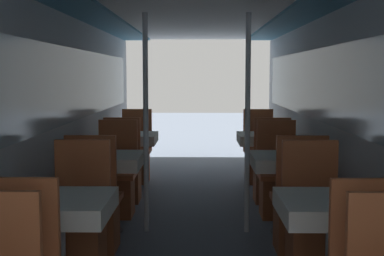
# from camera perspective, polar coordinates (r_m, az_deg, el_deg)

# --- Properties ---
(wall_left) EXTENTS (0.05, 9.92, 2.08)m
(wall_left) POSITION_cam_1_polar(r_m,az_deg,el_deg) (4.61, -15.56, 0.43)
(wall_left) COLOR silver
(wall_left) RESTS_ON ground_plane
(wall_right) EXTENTS (0.05, 9.92, 2.08)m
(wall_right) POSITION_cam_1_polar(r_m,az_deg,el_deg) (4.60, 16.52, 0.39)
(wall_right) COLOR silver
(wall_right) RESTS_ON ground_plane
(dining_table_left_1) EXTENTS (0.67, 0.67, 0.75)m
(dining_table_left_1) POSITION_cam_1_polar(r_m,az_deg,el_deg) (3.48, -14.16, -8.72)
(dining_table_left_1) COLOR #4C4C51
(dining_table_left_1) RESTS_ON ground_plane
(chair_left_far_1) EXTENTS (0.42, 0.42, 1.02)m
(chair_left_far_1) POSITION_cam_1_polar(r_m,az_deg,el_deg) (4.11, -11.93, -11.40)
(chair_left_far_1) COLOR brown
(chair_left_far_1) RESTS_ON ground_plane
(dining_table_left_2) EXTENTS (0.67, 0.67, 0.75)m
(dining_table_left_2) POSITION_cam_1_polar(r_m,az_deg,el_deg) (5.18, -9.10, -3.86)
(dining_table_left_2) COLOR #4C4C51
(dining_table_left_2) RESTS_ON ground_plane
(chair_left_near_2) EXTENTS (0.42, 0.42, 1.02)m
(chair_left_near_2) POSITION_cam_1_polar(r_m,az_deg,el_deg) (4.69, -10.25, -9.19)
(chair_left_near_2) COLOR brown
(chair_left_near_2) RESTS_ON ground_plane
(chair_left_far_2) EXTENTS (0.42, 0.42, 1.02)m
(chair_left_far_2) POSITION_cam_1_polar(r_m,az_deg,el_deg) (5.80, -8.06, -6.27)
(chair_left_far_2) COLOR brown
(chair_left_far_2) RESTS_ON ground_plane
(support_pole_left_2) EXTENTS (0.05, 0.05, 2.08)m
(support_pole_left_2) POSITION_cam_1_polar(r_m,az_deg,el_deg) (5.07, -4.95, 0.41)
(support_pole_left_2) COLOR silver
(support_pole_left_2) RESTS_ON ground_plane
(dining_table_left_3) EXTENTS (0.67, 0.67, 0.75)m
(dining_table_left_3) POSITION_cam_1_polar(r_m,az_deg,el_deg) (6.91, -6.58, -1.41)
(dining_table_left_3) COLOR #4C4C51
(dining_table_left_3) RESTS_ON ground_plane
(chair_left_near_3) EXTENTS (0.42, 0.42, 1.02)m
(chair_left_near_3) POSITION_cam_1_polar(r_m,az_deg,el_deg) (6.40, -7.21, -5.11)
(chair_left_near_3) COLOR brown
(chair_left_near_3) RESTS_ON ground_plane
(chair_left_far_3) EXTENTS (0.42, 0.42, 1.02)m
(chair_left_far_3) POSITION_cam_1_polar(r_m,az_deg,el_deg) (7.53, -5.99, -3.46)
(chair_left_far_3) COLOR brown
(chair_left_far_3) RESTS_ON ground_plane
(dining_table_right_1) EXTENTS (0.67, 0.67, 0.75)m
(dining_table_right_1) POSITION_cam_1_polar(r_m,az_deg,el_deg) (3.47, 14.88, -8.79)
(dining_table_right_1) COLOR #4C4C51
(dining_table_right_1) RESTS_ON ground_plane
(chair_right_far_1) EXTENTS (0.42, 0.42, 1.02)m
(chair_right_far_1) POSITION_cam_1_polar(r_m,az_deg,el_deg) (4.10, 12.76, -11.46)
(chair_right_far_1) COLOR brown
(chair_right_far_1) RESTS_ON ground_plane
(dining_table_right_2) EXTENTS (0.67, 0.67, 0.75)m
(dining_table_right_2) POSITION_cam_1_polar(r_m,az_deg,el_deg) (5.17, 10.09, -3.89)
(dining_table_right_2) COLOR #4C4C51
(dining_table_right_2) RESTS_ON ground_plane
(chair_right_near_2) EXTENTS (0.42, 0.42, 1.02)m
(chair_right_near_2) POSITION_cam_1_polar(r_m,az_deg,el_deg) (4.69, 11.17, -9.24)
(chair_right_near_2) COLOR brown
(chair_right_near_2) RESTS_ON ground_plane
(chair_right_far_2) EXTENTS (0.42, 0.42, 1.02)m
(chair_right_far_2) POSITION_cam_1_polar(r_m,az_deg,el_deg) (5.79, 9.11, -6.30)
(chair_right_far_2) COLOR brown
(chair_right_far_2) RESTS_ON ground_plane
(support_pole_right_2) EXTENTS (0.05, 0.05, 2.08)m
(support_pole_right_2) POSITION_cam_1_polar(r_m,az_deg,el_deg) (5.07, 5.94, 0.40)
(support_pole_right_2) COLOR silver
(support_pole_right_2) RESTS_ON ground_plane
(dining_table_right_3) EXTENTS (0.67, 0.67, 0.75)m
(dining_table_right_3) POSITION_cam_1_polar(r_m,az_deg,el_deg) (6.91, 7.72, -1.43)
(dining_table_right_3) COLOR #4C4C51
(dining_table_right_3) RESTS_ON ground_plane
(chair_right_near_3) EXTENTS (0.42, 0.42, 1.02)m
(chair_right_near_3) POSITION_cam_1_polar(r_m,az_deg,el_deg) (6.40, 8.30, -5.14)
(chair_right_near_3) COLOR brown
(chair_right_near_3) RESTS_ON ground_plane
(chair_right_far_3) EXTENTS (0.42, 0.42, 1.02)m
(chair_right_far_3) POSITION_cam_1_polar(r_m,az_deg,el_deg) (7.52, 7.16, -3.48)
(chair_right_far_3) COLOR brown
(chair_right_far_3) RESTS_ON ground_plane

